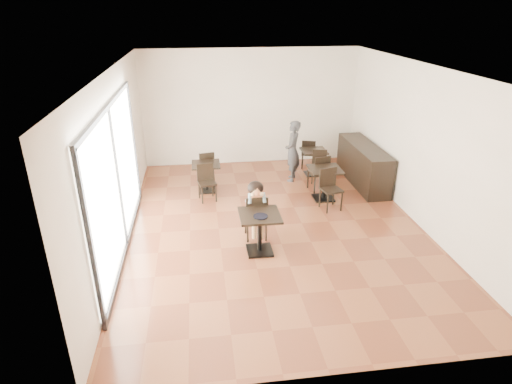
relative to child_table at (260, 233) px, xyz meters
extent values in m
cube|color=brown|center=(0.46, 0.99, -0.39)|extent=(6.00, 8.00, 0.01)
cube|color=white|center=(0.46, 0.99, 2.81)|extent=(6.00, 8.00, 0.01)
cube|color=white|center=(0.46, 4.99, 1.21)|extent=(6.00, 0.01, 3.20)
cube|color=white|center=(0.46, -3.01, 1.21)|extent=(6.00, 0.01, 3.20)
cube|color=white|center=(-2.54, 0.99, 1.21)|extent=(0.01, 8.00, 3.20)
cube|color=white|center=(3.46, 0.99, 1.21)|extent=(0.01, 8.00, 3.20)
cube|color=white|center=(-2.51, 0.49, 1.01)|extent=(0.04, 4.50, 2.60)
cylinder|color=black|center=(0.00, -0.10, 0.40)|extent=(0.26, 0.26, 0.02)
imported|color=#35353A|center=(1.35, 3.43, 0.40)|extent=(0.52, 0.66, 1.58)
cube|color=black|center=(3.11, 2.99, 0.11)|extent=(0.60, 2.40, 1.00)
camera|label=1|loc=(-1.00, -6.81, 3.86)|focal=30.00mm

